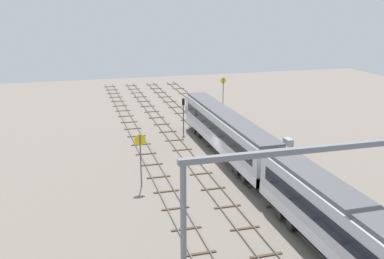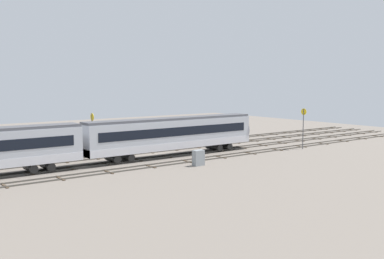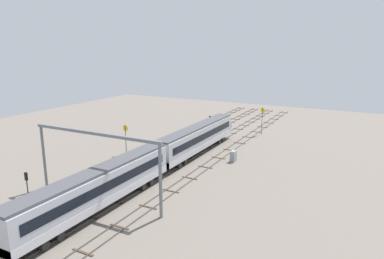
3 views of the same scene
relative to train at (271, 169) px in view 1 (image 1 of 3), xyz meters
name	(u,v)px [view 1 (image 1 of 3)]	position (x,y,z in m)	size (l,w,h in m)	color
ground_plane	(210,159)	(10.80, 2.19, -2.66)	(114.04, 114.04, 0.00)	slate
track_near_foreground	(264,154)	(10.80, -4.38, -2.59)	(98.04, 2.40, 0.16)	#59544C
track_with_train	(228,157)	(10.80, 0.00, -2.59)	(98.04, 2.40, 0.16)	#59544C
track_middle	(191,161)	(10.80, 4.38, -2.59)	(98.04, 2.40, 0.16)	#59544C
track_second_far	(152,164)	(10.80, 8.76, -2.59)	(98.04, 2.40, 0.16)	#59544C
train	(271,169)	(0.00, 0.00, 0.00)	(50.40, 3.24, 4.80)	#B7BCC6
overhead_gantry	(324,178)	(-11.17, 1.92, 3.84)	(0.40, 18.56, 8.63)	slate
speed_sign_near_foreground	(223,91)	(29.95, -6.08, 1.04)	(0.14, 0.92, 5.76)	#4C4C51
speed_sign_mid_trackside	(140,152)	(5.51, 10.76, 0.82)	(0.14, 1.07, 5.17)	#4C4C51
signal_light_trackside_approach	(183,110)	(21.94, 2.36, 0.39)	(0.31, 0.32, 4.66)	#4C4C51
relay_cabinet	(288,146)	(10.36, -7.18, -1.77)	(1.30, 0.76, 1.77)	gray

